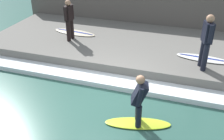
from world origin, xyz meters
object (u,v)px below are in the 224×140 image
Objects in this scene: surfboard_waiting_near at (75,32)px; surfer_waiting_far at (207,39)px; surfer_riding at (139,98)px; surfer_waiting_near at (69,18)px; surfboard_waiting_far at (204,58)px; surfboard_riding at (138,123)px.

surfboard_waiting_near is 5.48m from surfer_waiting_far.
surfer_waiting_near is (3.61, 3.58, 0.52)m from surfer_riding.
surfer_riding is at bearing -135.21° from surfer_waiting_near.
surfer_riding is 3.72m from surfboard_waiting_far.
surfer_waiting_near is 0.85× the size of surfboard_waiting_far.
surfer_waiting_far is (2.75, -1.42, 1.41)m from surfboard_riding.
surfboard_waiting_far is (-0.20, -5.05, -0.86)m from surfer_waiting_near.
surfer_waiting_far is (-0.86, -5.00, 0.09)m from surfer_waiting_near.
surfboard_waiting_near is at bearing 40.93° from surfboard_riding.
surfboard_waiting_near is at bearing 12.83° from surfer_waiting_near.
surfer_riding reaches higher than surfboard_waiting_far.
surfer_waiting_near is 5.13m from surfboard_waiting_far.
surfboard_riding is at bearing -139.07° from surfboard_waiting_near.
surfboard_waiting_near is at bearing 40.93° from surfer_riding.
surfer_waiting_near reaches higher than surfboard_waiting_near.
surfer_waiting_far is at bearing -106.90° from surfboard_waiting_near.
surfboard_waiting_far is (-0.91, -5.21, 0.00)m from surfboard_waiting_near.
surfer_waiting_near is at bearing 44.79° from surfboard_riding.
surfer_riding is (-0.00, -0.00, 0.79)m from surfboard_riding.
surfer_riding is at bearing -116.57° from surfboard_riding.
surfboard_waiting_far is at bearing -92.31° from surfer_waiting_near.
surfboard_riding is at bearing 156.62° from surfboard_waiting_far.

